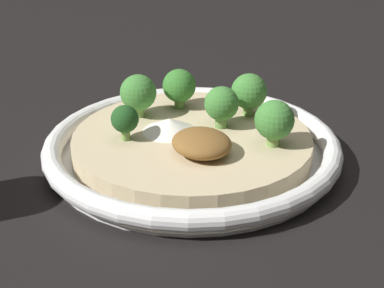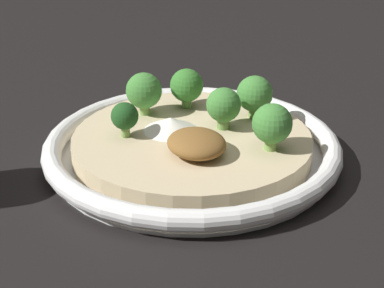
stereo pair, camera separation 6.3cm
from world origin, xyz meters
The scene contains 10 objects.
ground_plane centered at (0.00, 0.00, 0.00)m, with size 6.00×6.00×0.00m, color black.
risotto_bowl centered at (0.00, 0.00, 0.02)m, with size 0.32×0.32×0.03m.
cheese_sprinkle centered at (0.02, 0.02, 0.04)m, with size 0.06×0.06×0.01m.
crispy_onion_garnish centered at (-0.04, 0.02, 0.04)m, with size 0.06×0.06×0.02m.
broccoli_back_right centered at (0.07, 0.02, 0.06)m, with size 0.04×0.04×0.05m.
broccoli_right centered at (0.07, -0.03, 0.06)m, with size 0.04×0.04×0.05m.
broccoli_back centered at (0.03, 0.06, 0.05)m, with size 0.03×0.03×0.04m.
broccoli_front centered at (0.00, -0.04, 0.06)m, with size 0.04×0.04×0.05m.
broccoli_front_right centered at (0.01, -0.08, 0.06)m, with size 0.04×0.04×0.05m.
broccoli_front_left centered at (-0.07, -0.06, 0.06)m, with size 0.04×0.04×0.05m.
Camera 1 is at (-0.48, 0.30, 0.29)m, focal length 55.00 mm.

